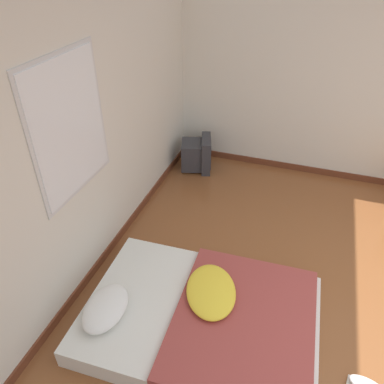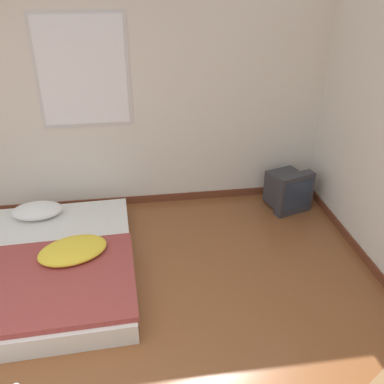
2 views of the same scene
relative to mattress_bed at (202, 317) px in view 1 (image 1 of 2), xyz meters
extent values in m
cube|color=silver|center=(-0.03, 1.26, 1.18)|extent=(8.31, 0.06, 2.60)
cube|color=brown|center=(-0.03, 1.22, -0.08)|extent=(8.31, 0.02, 0.09)
cube|color=silver|center=(0.32, 1.22, 1.45)|extent=(0.95, 0.01, 1.16)
cube|color=white|center=(0.32, 1.22, 1.45)|extent=(0.88, 0.01, 1.09)
cube|color=brown|center=(2.92, -1.66, -0.08)|extent=(0.02, 8.17, 0.09)
cube|color=silver|center=(0.00, 0.02, -0.03)|extent=(1.45, 2.01, 0.18)
ellipsoid|color=white|center=(-0.27, 0.77, 0.13)|extent=(0.53, 0.36, 0.14)
cube|color=#993D38|center=(0.01, -0.35, 0.09)|extent=(1.44, 1.19, 0.05)
ellipsoid|color=yellow|center=(0.17, -0.02, 0.15)|extent=(0.73, 0.61, 0.11)
cube|color=#333338|center=(2.49, 0.95, 0.10)|extent=(0.43, 0.38, 0.38)
cube|color=#333338|center=(2.55, 0.75, 0.12)|extent=(0.46, 0.25, 0.48)
cube|color=#283342|center=(2.57, 0.69, 0.13)|extent=(0.35, 0.11, 0.35)
camera|label=1|loc=(-1.93, -0.57, 2.72)|focal=35.00mm
camera|label=2|loc=(0.79, -3.26, 2.47)|focal=40.00mm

